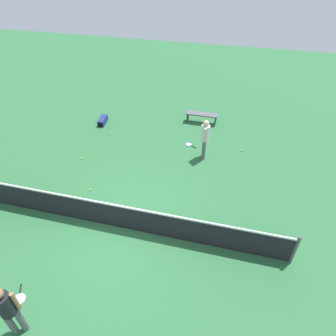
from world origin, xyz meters
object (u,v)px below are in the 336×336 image
tennis_ball_baseline (90,190)px  courtside_bench (202,115)px  tennis_racket_far_player (19,298)px  tennis_ball_midcourt (136,141)px  equipment_bag (102,121)px  tennis_racket_near_player (189,145)px  tennis_ball_stray_left (82,158)px  tennis_ball_near_player (110,133)px  tennis_ball_by_net (242,151)px  player_near_side (205,136)px  player_far_side (7,308)px

tennis_ball_baseline → courtside_bench: bearing=-117.8°
tennis_racket_far_player → tennis_ball_midcourt: bearing=-93.7°
equipment_bag → tennis_racket_far_player: bearing=100.3°
tennis_racket_near_player → tennis_ball_stray_left: tennis_ball_stray_left is taller
tennis_racket_near_player → tennis_ball_stray_left: 4.54m
tennis_racket_far_player → tennis_ball_near_player: 7.90m
tennis_ball_near_player → tennis_ball_by_net: 5.89m
tennis_racket_near_player → tennis_ball_near_player: (3.66, 0.02, 0.02)m
player_near_side → courtside_bench: (0.54, -2.80, -0.59)m
tennis_ball_near_player → equipment_bag: (0.71, -0.79, 0.11)m
tennis_racket_near_player → courtside_bench: courtside_bench is taller
tennis_ball_near_player → tennis_ball_by_net: size_ratio=1.00×
tennis_ball_midcourt → courtside_bench: 3.45m
player_far_side → tennis_ball_midcourt: player_far_side is taller
player_far_side → tennis_ball_by_net: 9.74m
player_near_side → tennis_ball_near_player: player_near_side is taller
player_far_side → tennis_racket_far_player: bearing=-51.4°
tennis_ball_midcourt → tennis_ball_stray_left: bearing=45.8°
player_near_side → player_far_side: size_ratio=1.00×
tennis_ball_midcourt → tennis_ball_baseline: same height
tennis_ball_near_player → equipment_bag: size_ratio=0.08×
tennis_ball_near_player → courtside_bench: courtside_bench is taller
player_near_side → tennis_ball_by_net: bearing=-151.4°
tennis_racket_near_player → tennis_ball_by_net: size_ratio=8.94×
player_near_side → courtside_bench: size_ratio=1.13×
tennis_ball_midcourt → tennis_racket_near_player: bearing=-172.3°
player_near_side → tennis_ball_by_net: player_near_side is taller
tennis_ball_baseline → courtside_bench: size_ratio=0.04×
player_far_side → tennis_ball_by_net: player_far_side is taller
player_near_side → tennis_ball_midcourt: player_near_side is taller
tennis_ball_by_net → courtside_bench: bearing=-44.2°
tennis_racket_far_player → tennis_ball_near_player: size_ratio=8.99×
tennis_ball_by_net → courtside_bench: 2.87m
player_near_side → tennis_ball_baseline: size_ratio=25.76×
tennis_racket_near_player → equipment_bag: equipment_bag is taller
player_near_side → tennis_ball_by_net: size_ratio=25.76×
tennis_racket_far_player → equipment_bag: size_ratio=0.72×
tennis_ball_midcourt → courtside_bench: courtside_bench is taller
tennis_ball_stray_left → tennis_racket_near_player: bearing=-152.7°
tennis_ball_stray_left → courtside_bench: bearing=-135.7°
tennis_ball_baseline → equipment_bag: size_ratio=0.08×
tennis_racket_near_player → tennis_racket_far_player: (2.80, 7.87, 0.00)m
player_far_side → equipment_bag: 9.57m
tennis_ball_stray_left → equipment_bag: (0.34, -2.85, 0.11)m
player_near_side → tennis_racket_near_player: player_near_side is taller
tennis_racket_near_player → courtside_bench: 2.09m
courtside_bench → equipment_bag: bearing=15.6°
equipment_bag → tennis_ball_by_net: bearing=173.9°
player_far_side → courtside_bench: bearing=-103.1°
player_near_side → tennis_ball_midcourt: size_ratio=25.76×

